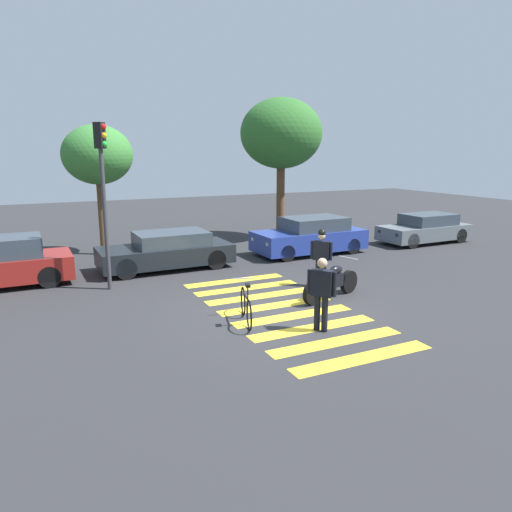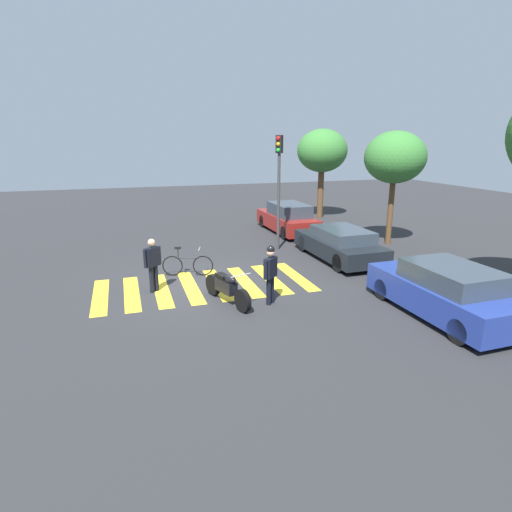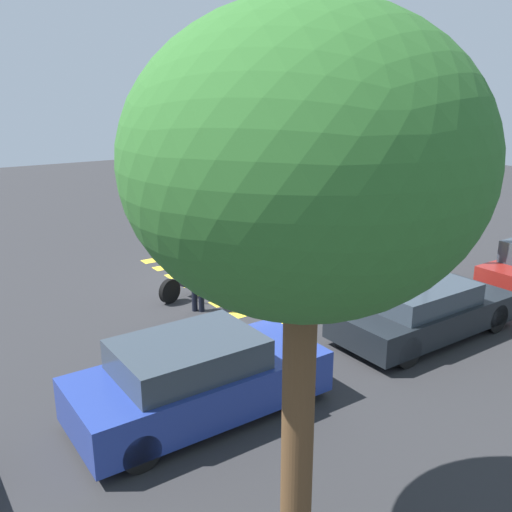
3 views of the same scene
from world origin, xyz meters
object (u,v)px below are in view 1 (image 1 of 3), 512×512
officer_on_foot (322,290)px  car_black_suv (167,251)px  police_motorcycle (331,282)px  traffic_light_pole (103,181)px  car_blue_hatchback (310,236)px  leaning_bicycle (246,306)px  car_grey_coupe (425,229)px  officer_by_motorcycle (321,254)px

officer_on_foot → car_black_suv: size_ratio=0.37×
police_motorcycle → traffic_light_pole: (-5.25, 3.53, 2.65)m
traffic_light_pole → car_blue_hatchback: bearing=12.4°
leaning_bicycle → car_black_suv: 5.94m
leaning_bicycle → car_grey_coupe: bearing=27.0°
officer_by_motorcycle → car_grey_coupe: bearing=25.9°
leaning_bicycle → car_blue_hatchback: bearing=47.4°
officer_on_foot → car_grey_coupe: (9.90, 6.90, -0.34)m
police_motorcycle → car_grey_coupe: 9.70m
car_black_suv → police_motorcycle: bearing=-59.7°
car_blue_hatchback → car_grey_coupe: car_blue_hatchback is taller
leaning_bicycle → officer_by_motorcycle: (3.27, 1.84, 0.59)m
police_motorcycle → traffic_light_pole: bearing=146.1°
leaning_bicycle → traffic_light_pole: 5.56m
police_motorcycle → officer_by_motorcycle: 1.34m
police_motorcycle → officer_by_motorcycle: (0.42, 1.16, 0.52)m
officer_by_motorcycle → leaning_bicycle: bearing=-150.6°
officer_on_foot → traffic_light_pole: traffic_light_pole is taller
leaning_bicycle → officer_on_foot: (1.26, -1.22, 0.56)m
car_black_suv → car_grey_coupe: bearing=-1.3°
police_motorcycle → officer_by_motorcycle: size_ratio=1.26×
leaning_bicycle → police_motorcycle: bearing=13.4°
officer_by_motorcycle → traffic_light_pole: size_ratio=0.37×
officer_by_motorcycle → car_black_suv: size_ratio=0.39×
traffic_light_pole → officer_by_motorcycle: bearing=-22.6°
leaning_bicycle → traffic_light_pole: traffic_light_pole is taller
traffic_light_pole → car_black_suv: bearing=38.3°
officer_by_motorcycle → car_grey_coupe: 8.79m
car_blue_hatchback → police_motorcycle: bearing=-116.4°
officer_by_motorcycle → car_grey_coupe: size_ratio=0.42×
police_motorcycle → officer_by_motorcycle: officer_by_motorcycle is taller
leaning_bicycle → car_grey_coupe: (11.16, 5.68, 0.22)m
car_grey_coupe → car_blue_hatchback: bearing=177.4°
leaning_bicycle → car_black_suv: (-0.22, 5.93, 0.23)m
car_grey_coupe → officer_by_motorcycle: bearing=-154.1°
officer_on_foot → car_blue_hatchback: size_ratio=0.38×
leaning_bicycle → car_black_suv: bearing=92.1°
car_grey_coupe → leaning_bicycle: bearing=-153.0°
officer_on_foot → car_blue_hatchback: (4.20, 7.16, -0.27)m
car_black_suv → traffic_light_pole: (-2.18, -1.72, 2.50)m
car_black_suv → car_blue_hatchback: (5.69, 0.01, 0.06)m
officer_by_motorcycle → car_black_suv: bearing=130.5°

